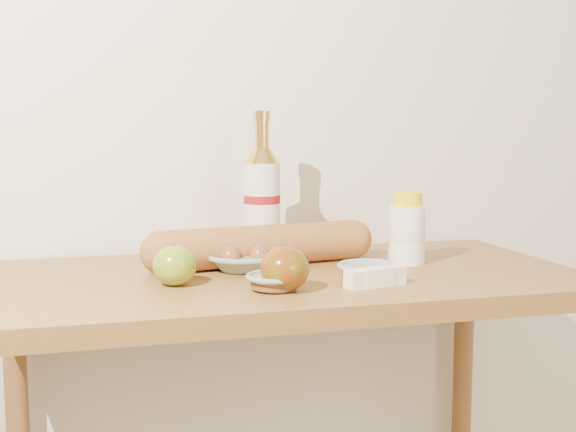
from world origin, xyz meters
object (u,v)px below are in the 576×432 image
at_px(table, 284,332).
at_px(bourbon_bottle, 262,200).
at_px(cream_bottle, 407,231).
at_px(egg_bowl, 244,259).
at_px(baguette, 262,245).

distance_m(table, bourbon_bottle, 0.30).
relative_size(bourbon_bottle, cream_bottle, 2.13).
relative_size(table, cream_bottle, 7.74).
xyz_separation_m(table, bourbon_bottle, (-0.01, 0.15, 0.26)).
height_order(cream_bottle, egg_bowl, cream_bottle).
bearing_deg(baguette, egg_bowl, -149.44).
relative_size(bourbon_bottle, baguette, 0.62).
bearing_deg(cream_bottle, baguette, 172.20).
bearing_deg(table, baguette, 106.19).
xyz_separation_m(bourbon_bottle, baguette, (-0.02, -0.07, -0.09)).
distance_m(cream_bottle, baguette, 0.31).
bearing_deg(baguette, bourbon_bottle, 68.39).
bearing_deg(egg_bowl, table, -32.90).
xyz_separation_m(cream_bottle, baguette, (-0.31, 0.06, -0.03)).
bearing_deg(bourbon_bottle, table, -64.58).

